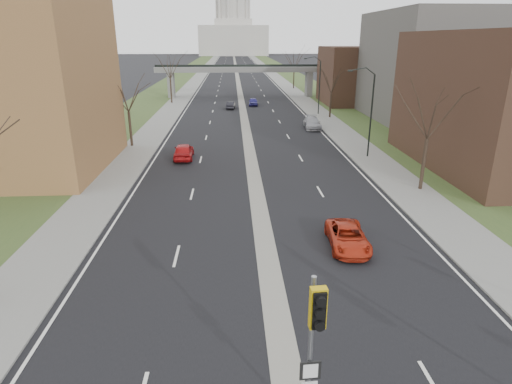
{
  "coord_description": "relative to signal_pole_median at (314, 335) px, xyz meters",
  "views": [
    {
      "loc": [
        -1.77,
        -9.22,
        11.32
      ],
      "look_at": [
        -0.6,
        11.98,
        3.69
      ],
      "focal_mm": 30.0,
      "sensor_mm": 36.0,
      "label": 1
    }
  ],
  "objects": [
    {
      "name": "road_surface",
      "position": [
        -0.33,
        149.73,
        -3.75
      ],
      "size": [
        20.0,
        600.0,
        0.01
      ],
      "primitive_type": "cube",
      "color": "black",
      "rests_on": "ground"
    },
    {
      "name": "median_strip",
      "position": [
        -0.33,
        149.73,
        -3.76
      ],
      "size": [
        1.2,
        600.0,
        0.02
      ],
      "primitive_type": "cube",
      "color": "gray",
      "rests_on": "ground"
    },
    {
      "name": "sidewalk_right",
      "position": [
        11.67,
        149.73,
        -3.7
      ],
      "size": [
        4.0,
        600.0,
        0.12
      ],
      "primitive_type": "cube",
      "color": "gray",
      "rests_on": "ground"
    },
    {
      "name": "sidewalk_left",
      "position": [
        -12.33,
        149.73,
        -3.7
      ],
      "size": [
        4.0,
        600.0,
        0.12
      ],
      "primitive_type": "cube",
      "color": "gray",
      "rests_on": "ground"
    },
    {
      "name": "grass_verge_right",
      "position": [
        17.67,
        149.73,
        -3.71
      ],
      "size": [
        8.0,
        600.0,
        0.1
      ],
      "primitive_type": "cube",
      "color": "#2C451F",
      "rests_on": "ground"
    },
    {
      "name": "grass_verge_left",
      "position": [
        -18.33,
        149.73,
        -3.71
      ],
      "size": [
        8.0,
        600.0,
        0.1
      ],
      "primitive_type": "cube",
      "color": "#2C451F",
      "rests_on": "ground"
    },
    {
      "name": "commercial_block_mid",
      "position": [
        27.67,
        51.73,
        3.74
      ],
      "size": [
        18.0,
        22.0,
        15.0
      ],
      "primitive_type": "cube",
      "color": "#53504C",
      "rests_on": "ground"
    },
    {
      "name": "commercial_block_far",
      "position": [
        21.67,
        69.73,
        1.24
      ],
      "size": [
        14.0,
        14.0,
        10.0
      ],
      "primitive_type": "cube",
      "color": "#43291F",
      "rests_on": "ground"
    },
    {
      "name": "pedestrian_bridge",
      "position": [
        -0.33,
        79.73,
        1.09
      ],
      "size": [
        34.0,
        3.0,
        6.45
      ],
      "color": "slate",
      "rests_on": "ground"
    },
    {
      "name": "capitol",
      "position": [
        -0.33,
        319.73,
        14.84
      ],
      "size": [
        48.0,
        42.0,
        55.75
      ],
      "color": "beige",
      "rests_on": "ground"
    },
    {
      "name": "streetlight_mid",
      "position": [
        10.66,
        31.73,
        3.2
      ],
      "size": [
        2.61,
        0.2,
        8.7
      ],
      "color": "black",
      "rests_on": "sidewalk_right"
    },
    {
      "name": "streetlight_far",
      "position": [
        10.66,
        57.73,
        3.2
      ],
      "size": [
        2.61,
        0.2,
        8.7
      ],
      "color": "black",
      "rests_on": "sidewalk_right"
    },
    {
      "name": "tree_left_b",
      "position": [
        -13.33,
        37.73,
        2.47
      ],
      "size": [
        6.75,
        6.75,
        8.81
      ],
      "color": "#382B21",
      "rests_on": "sidewalk_left"
    },
    {
      "name": "tree_left_c",
      "position": [
        -13.33,
        71.73,
        3.29
      ],
      "size": [
        7.65,
        7.65,
        9.99
      ],
      "color": "#382B21",
      "rests_on": "sidewalk_left"
    },
    {
      "name": "tree_right_a",
      "position": [
        12.67,
        21.73,
        2.88
      ],
      "size": [
        7.2,
        7.2,
        9.4
      ],
      "color": "#382B21",
      "rests_on": "sidewalk_right"
    },
    {
      "name": "tree_right_b",
      "position": [
        12.67,
        54.73,
        2.06
      ],
      "size": [
        6.3,
        6.3,
        8.22
      ],
      "color": "#382B21",
      "rests_on": "sidewalk_right"
    },
    {
      "name": "tree_right_c",
      "position": [
        12.67,
        94.73,
        3.29
      ],
      "size": [
        7.65,
        7.65,
        9.99
      ],
      "color": "#382B21",
      "rests_on": "sidewalk_right"
    },
    {
      "name": "signal_pole_median",
      "position": [
        0.0,
        0.0,
        0.0
      ],
      "size": [
        0.62,
        0.88,
        5.39
      ],
      "rotation": [
        0.0,
        0.0,
        0.06
      ],
      "color": "gray",
      "rests_on": "ground"
    },
    {
      "name": "car_left_near",
      "position": [
        -7.03,
        32.25,
        -2.97
      ],
      "size": [
        1.97,
        4.64,
        1.57
      ],
      "primitive_type": "imported",
      "rotation": [
        0.0,
        0.0,
        3.17
      ],
      "color": "#B51416",
      "rests_on": "ground"
    },
    {
      "name": "car_left_far",
      "position": [
        -2.33,
        64.37,
        -3.15
      ],
      "size": [
        1.64,
        3.8,
        1.22
      ],
      "primitive_type": "imported",
      "rotation": [
        0.0,
        0.0,
        3.05
      ],
      "color": "black",
      "rests_on": "ground"
    },
    {
      "name": "car_right_near",
      "position": [
        4.36,
        12.34,
        -3.13
      ],
      "size": [
        2.37,
        4.66,
        1.26
      ],
      "primitive_type": "imported",
      "rotation": [
        0.0,
        0.0,
        -0.06
      ],
      "color": "#B02812",
      "rests_on": "ground"
    },
    {
      "name": "car_right_mid",
      "position": [
        8.5,
        46.65,
        -3.01
      ],
      "size": [
        2.35,
        5.22,
        1.48
      ],
      "primitive_type": "imported",
      "rotation": [
        0.0,
        0.0,
        -0.05
      ],
      "color": "#98999F",
      "rests_on": "ground"
    },
    {
      "name": "car_right_far",
      "position": [
        1.67,
        68.01,
        -3.1
      ],
      "size": [
        1.68,
        3.92,
        1.32
      ],
      "primitive_type": "imported",
      "rotation": [
        0.0,
        0.0,
        -0.03
      ],
      "color": "navy",
      "rests_on": "ground"
    }
  ]
}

